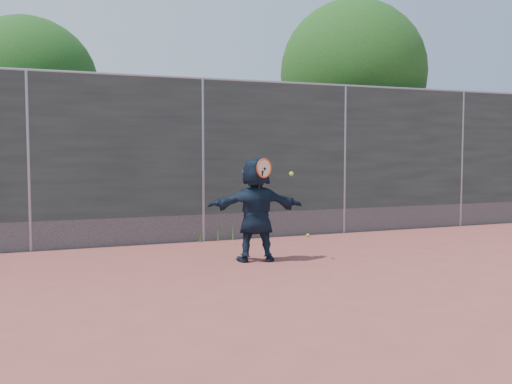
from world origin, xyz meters
name	(u,v)px	position (x,y,z in m)	size (l,w,h in m)	color
ground	(279,280)	(0.00, 0.00, 0.00)	(80.00, 80.00, 0.00)	#9E4C42
player	(256,209)	(0.19, 1.32, 0.79)	(1.47, 0.47, 1.58)	#122032
ball_ground	(308,235)	(2.04, 3.22, 0.03)	(0.07, 0.07, 0.07)	#B3CF2E
fence	(203,156)	(0.00, 3.50, 1.58)	(20.00, 0.06, 3.03)	#38423D
swing_action	(267,170)	(0.28, 1.12, 1.39)	(0.60, 0.16, 0.51)	#F14416
tree_right	(358,78)	(4.68, 5.75, 3.49)	(3.78, 3.60, 5.39)	#382314
tree_left	(35,92)	(-2.85, 6.55, 2.94)	(3.15, 3.00, 4.53)	#382314
weed_clump	(220,234)	(0.29, 3.38, 0.13)	(0.68, 0.07, 0.30)	#387226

